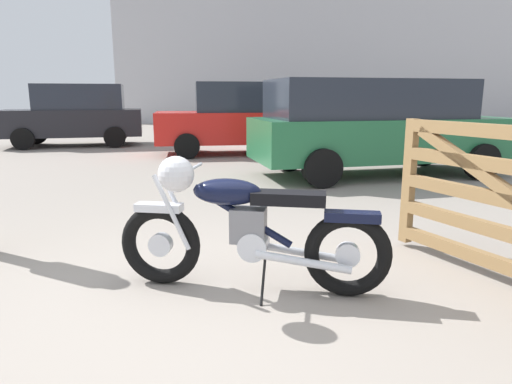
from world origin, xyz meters
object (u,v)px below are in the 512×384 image
object	(u,v)px
silver_sedan_mid	(361,114)
white_estate_far	(76,114)
pale_sedan_back	(301,113)
dark_sedan_left	(238,117)
blue_hatchback_right	(376,125)
vintage_motorcycle	(243,228)

from	to	relation	value
silver_sedan_mid	white_estate_far	distance (m)	8.32
pale_sedan_back	dark_sedan_left	xyz separation A→B (m)	(-2.46, -5.39, 0.08)
pale_sedan_back	white_estate_far	xyz separation A→B (m)	(-7.17, -3.22, 0.08)
silver_sedan_mid	white_estate_far	size ratio (longest dim) A/B	1.18
dark_sedan_left	pale_sedan_back	bearing A→B (deg)	-119.61
blue_hatchback_right	dark_sedan_left	xyz separation A→B (m)	(-2.47, 3.40, -0.02)
silver_sedan_mid	white_estate_far	world-z (taller)	white_estate_far
blue_hatchback_right	pale_sedan_back	bearing A→B (deg)	79.51
vintage_motorcycle	silver_sedan_mid	distance (m)	10.53
vintage_motorcycle	dark_sedan_left	bearing A→B (deg)	-78.13
pale_sedan_back	dark_sedan_left	bearing A→B (deg)	-108.42
pale_sedan_back	blue_hatchback_right	bearing A→B (deg)	-83.83
pale_sedan_back	dark_sedan_left	world-z (taller)	dark_sedan_left
pale_sedan_back	dark_sedan_left	distance (m)	5.93
blue_hatchback_right	white_estate_far	size ratio (longest dim) A/B	1.20
dark_sedan_left	silver_sedan_mid	bearing A→B (deg)	-163.35
blue_hatchback_right	white_estate_far	distance (m)	9.08
vintage_motorcycle	pale_sedan_back	bearing A→B (deg)	-87.88
silver_sedan_mid	pale_sedan_back	size ratio (longest dim) A/B	1.12
blue_hatchback_right	vintage_motorcycle	bearing A→B (deg)	-127.92
silver_sedan_mid	dark_sedan_left	bearing A→B (deg)	28.72
blue_hatchback_right	dark_sedan_left	world-z (taller)	dark_sedan_left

